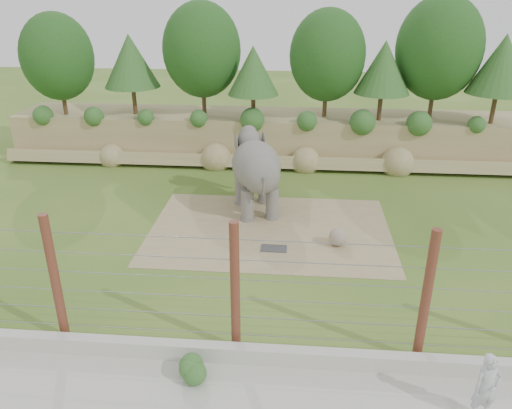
# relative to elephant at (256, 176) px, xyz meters

# --- Properties ---
(ground) EXTENTS (90.00, 90.00, 0.00)m
(ground) POSITION_rel_elephant_xyz_m (0.25, -4.89, -1.69)
(ground) COLOR #3C5D1A
(ground) RESTS_ON ground
(back_embankment) EXTENTS (30.00, 5.52, 8.77)m
(back_embankment) POSITION_rel_elephant_xyz_m (0.84, 7.79, 2.27)
(back_embankment) COLOR #8F8154
(back_embankment) RESTS_ON ground
(dirt_patch) EXTENTS (10.00, 7.00, 0.02)m
(dirt_patch) POSITION_rel_elephant_xyz_m (0.75, -1.89, -1.68)
(dirt_patch) COLOR #927D5D
(dirt_patch) RESTS_ON ground
(drain_grate) EXTENTS (1.00, 0.60, 0.03)m
(drain_grate) POSITION_rel_elephant_xyz_m (1.00, -3.52, -1.66)
(drain_grate) COLOR #262628
(drain_grate) RESTS_ON dirt_patch
(elephant) EXTENTS (2.84, 4.51, 3.39)m
(elephant) POSITION_rel_elephant_xyz_m (0.00, 0.00, 0.00)
(elephant) COLOR #605C57
(elephant) RESTS_ON ground
(stone_ball) EXTENTS (0.71, 0.71, 0.71)m
(stone_ball) POSITION_rel_elephant_xyz_m (3.48, -3.01, -1.32)
(stone_ball) COLOR gray
(stone_ball) RESTS_ON dirt_patch
(retaining_wall) EXTENTS (26.00, 0.35, 0.50)m
(retaining_wall) POSITION_rel_elephant_xyz_m (0.25, -9.89, -1.44)
(retaining_wall) COLOR beige
(retaining_wall) RESTS_ON ground
(barrier_fence) EXTENTS (20.26, 0.26, 4.00)m
(barrier_fence) POSITION_rel_elephant_xyz_m (0.25, -9.39, 0.31)
(barrier_fence) COLOR #572B1D
(barrier_fence) RESTS_ON ground
(walkway_shrub) EXTENTS (0.64, 0.64, 0.64)m
(walkway_shrub) POSITION_rel_elephant_xyz_m (-0.75, -10.69, -1.36)
(walkway_shrub) COLOR #265D24
(walkway_shrub) RESTS_ON walkway
(zookeeper) EXTENTS (0.74, 0.57, 1.81)m
(zookeeper) POSITION_rel_elephant_xyz_m (6.33, -11.32, -0.78)
(zookeeper) COLOR #B1B4BB
(zookeeper) RESTS_ON walkway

